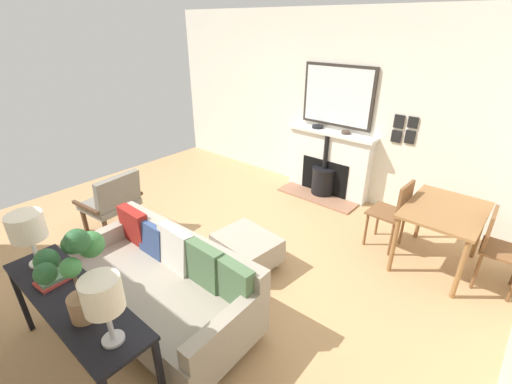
% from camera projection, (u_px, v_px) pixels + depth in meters
% --- Properties ---
extents(ground_plane, '(5.07, 6.17, 0.01)m').
position_uv_depth(ground_plane, '(207.00, 250.00, 4.27)').
color(ground_plane, tan).
extents(wall_left, '(0.12, 6.17, 2.72)m').
position_uv_depth(wall_left, '(323.00, 105.00, 5.40)').
color(wall_left, silver).
rests_on(wall_left, ground).
extents(fireplace, '(0.59, 1.42, 1.03)m').
position_uv_depth(fireplace, '(327.00, 167.00, 5.50)').
color(fireplace, '#93664C').
rests_on(fireplace, ground).
extents(mirror_over_mantel, '(0.04, 1.13, 0.89)m').
position_uv_depth(mirror_over_mantel, '(338.00, 96.00, 5.10)').
color(mirror_over_mantel, '#2D2823').
extents(mantel_bowl_near, '(0.17, 0.17, 0.04)m').
position_uv_depth(mantel_bowl_near, '(318.00, 127.00, 5.39)').
color(mantel_bowl_near, black).
rests_on(mantel_bowl_near, fireplace).
extents(mantel_bowl_far, '(0.13, 0.13, 0.04)m').
position_uv_depth(mantel_bowl_far, '(346.00, 132.00, 5.11)').
color(mantel_bowl_far, '#47382D').
rests_on(mantel_bowl_far, fireplace).
extents(sofa, '(0.96, 1.94, 0.82)m').
position_uv_depth(sofa, '(163.00, 284.00, 3.21)').
color(sofa, '#B2B2B7').
rests_on(sofa, ground).
extents(ottoman, '(0.61, 0.73, 0.37)m').
position_uv_depth(ottoman, '(247.00, 248.00, 3.92)').
color(ottoman, '#B2B2B7').
rests_on(ottoman, ground).
extents(armchair_accent, '(0.73, 0.65, 0.84)m').
position_uv_depth(armchair_accent, '(113.00, 200.00, 4.46)').
color(armchair_accent, '#4C3321').
rests_on(armchair_accent, ground).
extents(console_table, '(0.42, 1.58, 0.72)m').
position_uv_depth(console_table, '(74.00, 305.00, 2.57)').
color(console_table, black).
rests_on(console_table, ground).
extents(table_lamp_near_end, '(0.27, 0.27, 0.47)m').
position_uv_depth(table_lamp_near_end, '(27.00, 228.00, 2.72)').
color(table_lamp_near_end, white).
rests_on(table_lamp_near_end, console_table).
extents(table_lamp_far_end, '(0.24, 0.24, 0.48)m').
position_uv_depth(table_lamp_far_end, '(103.00, 296.00, 2.03)').
color(table_lamp_far_end, '#B2B2B7').
rests_on(table_lamp_far_end, console_table).
extents(potted_plant, '(0.42, 0.42, 0.71)m').
position_uv_depth(potted_plant, '(73.00, 266.00, 2.18)').
color(potted_plant, '#99704C').
rests_on(potted_plant, console_table).
extents(book_stack, '(0.27, 0.20, 0.05)m').
position_uv_depth(book_stack, '(55.00, 278.00, 2.68)').
color(book_stack, '#B23833').
rests_on(book_stack, console_table).
extents(dining_table, '(0.99, 0.75, 0.72)m').
position_uv_depth(dining_table, '(444.00, 217.00, 3.76)').
color(dining_table, olive).
rests_on(dining_table, ground).
extents(dining_chair_near_fireplace, '(0.42, 0.42, 0.88)m').
position_uv_depth(dining_chair_near_fireplace, '(395.00, 210.00, 4.10)').
color(dining_chair_near_fireplace, brown).
rests_on(dining_chair_near_fireplace, ground).
extents(dining_chair_by_back_wall, '(0.42, 0.42, 0.85)m').
position_uv_depth(dining_chair_by_back_wall, '(496.00, 244.00, 3.50)').
color(dining_chair_by_back_wall, brown).
rests_on(dining_chair_by_back_wall, ground).
extents(photo_gallery_row, '(0.02, 0.31, 0.38)m').
position_uv_depth(photo_gallery_row, '(404.00, 130.00, 4.65)').
color(photo_gallery_row, black).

